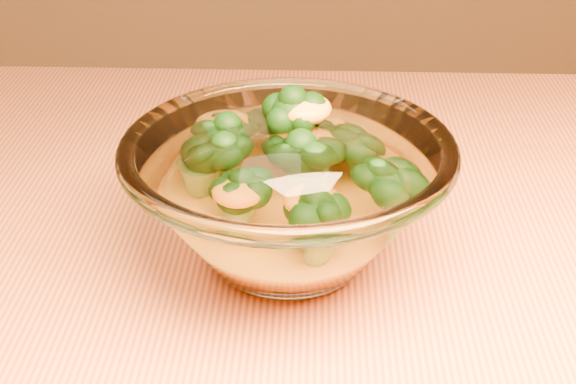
{
  "coord_description": "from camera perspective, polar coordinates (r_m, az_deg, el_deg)",
  "views": [
    {
      "loc": [
        0.13,
        -0.46,
        1.09
      ],
      "look_at": [
        0.11,
        0.02,
        0.81
      ],
      "focal_mm": 50.0,
      "sensor_mm": 36.0,
      "label": 1
    }
  ],
  "objects": [
    {
      "name": "cheese_sauce",
      "position": [
        0.58,
        -0.0,
        -2.3
      ],
      "size": [
        0.14,
        0.14,
        0.04
      ],
      "primitive_type": "ellipsoid",
      "color": "orange",
      "rests_on": "glass_bowl"
    },
    {
      "name": "broccoli_heap",
      "position": [
        0.57,
        -0.09,
        1.88
      ],
      "size": [
        0.16,
        0.15,
        0.08
      ],
      "color": "black",
      "rests_on": "cheese_sauce"
    },
    {
      "name": "glass_bowl",
      "position": [
        0.56,
        0.0,
        -0.44
      ],
      "size": [
        0.23,
        0.23,
        0.1
      ],
      "color": "white",
      "rests_on": "table"
    },
    {
      "name": "table",
      "position": [
        0.65,
        -9.8,
        -12.89
      ],
      "size": [
        1.2,
        0.8,
        0.75
      ],
      "color": "#CA6D3C",
      "rests_on": "ground"
    }
  ]
}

